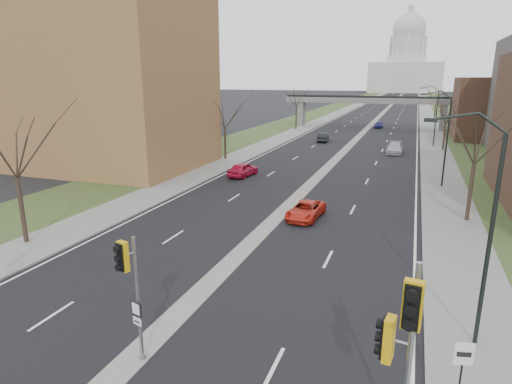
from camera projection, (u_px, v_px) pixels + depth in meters
The scene contains 28 objects.
ground at pixel (119, 372), 14.87m from camera, with size 700.00×700.00×0.00m, color black.
road_surface at pixel (389, 107), 150.87m from camera, with size 20.00×600.00×0.01m, color black.
median_strip at pixel (389, 107), 150.87m from camera, with size 1.20×600.00×0.02m, color gray.
sidewalk_right at pixel (425, 108), 146.85m from camera, with size 4.00×600.00×0.12m, color gray.
sidewalk_left at pixel (355, 106), 154.86m from camera, with size 4.00×600.00×0.12m, color gray.
grass_verge_right at pixel (444, 108), 144.85m from camera, with size 8.00×600.00×0.10m, color #293F1D.
grass_verge_left at pixel (338, 106), 156.86m from camera, with size 8.00×600.00×0.10m, color #293F1D.
apartment_building at pixel (88, 68), 47.91m from camera, with size 25.00×16.00×22.00m, color olive.
commercial_block_far at pixel (501, 109), 69.70m from camera, with size 14.00×14.00×10.00m, color #523826.
pedestrian_bridge at pixel (369, 104), 86.15m from camera, with size 34.00×3.00×6.45m.
capitol at pixel (406, 65), 300.20m from camera, with size 48.00×42.00×55.75m.
streetlight_near at pixel (475, 166), 14.85m from camera, with size 2.61×0.20×8.70m.
streetlight_mid at pixel (440, 112), 38.42m from camera, with size 2.61×0.20×8.70m.
streetlight_far at pixel (432, 99), 61.99m from camera, with size 2.61×0.20×8.70m.
tree_left_a at pixel (11, 136), 24.75m from camera, with size 7.20×7.20×9.40m.
tree_left_b at pixel (224, 109), 52.05m from camera, with size 6.75×6.75×8.81m.
tree_left_c at pixel (297, 93), 82.67m from camera, with size 7.65×7.65×9.99m.
tree_right_a at pixel (479, 128), 28.77m from camera, with size 7.20×7.20×9.40m.
tree_right_b at pixel (447, 109), 58.90m from camera, with size 6.30×6.30×8.22m.
tree_right_c at pixel (437, 91), 94.85m from camera, with size 7.65×7.65×9.99m.
signal_pole_median at pixel (130, 279), 14.50m from camera, with size 0.63×0.79×4.74m.
signal_pole_right at pixel (402, 336), 10.65m from camera, with size 0.96×1.12×5.63m.
speed_limit_sign at pixel (462, 367), 12.25m from camera, with size 0.54×0.17×2.56m.
car_left_near at pixel (243, 169), 44.33m from camera, with size 1.74×4.32×1.47m, color #B91535.
car_left_far at pixel (323, 137), 68.43m from camera, with size 1.47×4.21×1.39m, color black.
car_right_near at pixel (306, 210), 31.02m from camera, with size 2.03×4.41×1.23m, color red.
car_right_mid at pixel (395, 148), 57.75m from camera, with size 2.02×4.97×1.44m, color #ACADB4.
car_right_far at pixel (379, 125), 87.37m from camera, with size 1.60×3.98×1.36m, color navy.
Camera 1 is at (8.88, -10.31, 9.90)m, focal length 30.00 mm.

